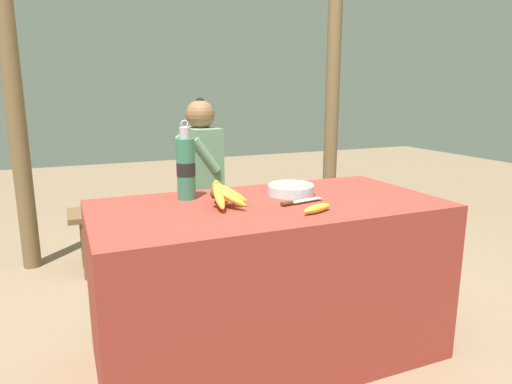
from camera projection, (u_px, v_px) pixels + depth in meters
ground_plane at (268, 352)px, 2.09m from camera, size 12.00×12.00×0.00m
market_counter at (269, 280)px, 2.01m from camera, size 1.48×0.74×0.70m
banana_bunch_ripe at (223, 193)px, 1.85m from camera, size 0.16×0.25×0.13m
serving_bowl at (291, 188)px, 2.08m from camera, size 0.21×0.21×0.05m
water_bottle at (186, 167)px, 1.98m from camera, size 0.08×0.08×0.34m
loose_banana_front at (317, 208)px, 1.78m from camera, size 0.15×0.08×0.03m
knife at (296, 202)px, 1.91m from camera, size 0.21×0.06×0.02m
wooden_bench at (207, 208)px, 3.26m from camera, size 1.85×0.32×0.41m
seated_vendor at (196, 169)px, 3.13m from camera, size 0.42×0.40×1.12m
banana_bunch_green at (276, 187)px, 3.44m from camera, size 0.14×0.22×0.11m
support_post_near at (12, 79)px, 2.84m from camera, size 0.11×0.11×2.47m
support_post_far at (333, 82)px, 3.73m from camera, size 0.11×0.11×2.47m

